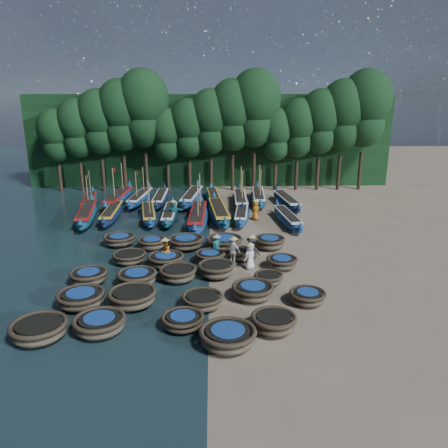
{
  "coord_description": "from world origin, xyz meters",
  "views": [
    {
      "loc": [
        0.22,
        -26.39,
        10.06
      ],
      "look_at": [
        1.02,
        2.82,
        1.3
      ],
      "focal_mm": 35.0,
      "sensor_mm": 36.0,
      "label": 1
    }
  ],
  "objects_px": {
    "long_boat_2": "(112,213)",
    "coracle_3": "(228,337)",
    "long_boat_15": "(240,200)",
    "long_boat_14": "(214,197)",
    "coracle_2": "(183,321)",
    "coracle_16": "(166,260)",
    "long_boat_5": "(198,217)",
    "long_boat_12": "(160,198)",
    "long_boat_17": "(286,201)",
    "coracle_6": "(132,297)",
    "long_boat_13": "(192,197)",
    "coracle_10": "(89,276)",
    "fisherman_0": "(250,255)",
    "coracle_21": "(152,243)",
    "coracle_20": "(119,240)",
    "coracle_24": "(270,242)",
    "fisherman_4": "(233,250)",
    "coracle_18": "(244,254)",
    "coracle_5": "(81,298)",
    "long_boat_10": "(119,198)",
    "long_boat_16": "(258,197)",
    "coracle_0": "(39,330)",
    "coracle_13": "(216,269)",
    "long_boat_9": "(89,202)",
    "fisherman_6": "(256,210)",
    "fisherman_5": "(173,211)",
    "coracle_14": "(269,278)",
    "long_boat_7": "(242,214)",
    "coracle_23": "(224,242)",
    "coracle_1": "(100,324)",
    "coracle_19": "(282,262)",
    "long_boat_6": "(219,212)",
    "coracle_4": "(274,322)",
    "coracle_8": "(253,291)",
    "coracle_9": "(307,297)",
    "coracle_17": "(210,257)",
    "long_boat_1": "(87,214)",
    "fisherman_2": "(165,251)",
    "long_boat_8": "(287,218)",
    "coracle_11": "(137,278)",
    "coracle_7": "(202,300)",
    "coracle_12": "(178,273)"
  },
  "relations": [
    {
      "from": "coracle_7",
      "to": "coracle_18",
      "type": "distance_m",
      "value": 6.9
    },
    {
      "from": "long_boat_16",
      "to": "long_boat_10",
      "type": "bearing_deg",
      "value": -174.69
    },
    {
      "from": "long_boat_1",
      "to": "fisherman_5",
      "type": "xyz_separation_m",
      "value": [
        7.16,
        -0.54,
        0.34
      ]
    },
    {
      "from": "coracle_6",
      "to": "long_boat_14",
      "type": "xyz_separation_m",
      "value": [
        4.08,
        21.31,
        0.03
      ]
    },
    {
      "from": "coracle_0",
      "to": "coracle_12",
      "type": "xyz_separation_m",
      "value": [
        5.45,
        5.93,
        -0.02
      ]
    },
    {
      "from": "coracle_10",
      "to": "fisherman_0",
      "type": "bearing_deg",
      "value": 11.25
    },
    {
      "from": "coracle_6",
      "to": "long_boat_13",
      "type": "relative_size",
      "value": 0.28
    },
    {
      "from": "coracle_20",
      "to": "coracle_24",
      "type": "distance_m",
      "value": 10.3
    },
    {
      "from": "long_boat_12",
      "to": "long_boat_17",
      "type": "distance_m",
      "value": 11.85
    },
    {
      "from": "long_boat_15",
      "to": "long_boat_14",
      "type": "bearing_deg",
      "value": 150.33
    },
    {
      "from": "long_boat_1",
      "to": "long_boat_8",
      "type": "distance_m",
      "value": 16.38
    },
    {
      "from": "fisherman_5",
      "to": "long_boat_16",
      "type": "bearing_deg",
      "value": -150.48
    },
    {
      "from": "coracle_4",
      "to": "coracle_13",
      "type": "xyz_separation_m",
      "value": [
        -2.45,
        6.05,
        0.01
      ]
    },
    {
      "from": "coracle_2",
      "to": "coracle_16",
      "type": "height_order",
      "value": "coracle_16"
    },
    {
      "from": "long_boat_14",
      "to": "fisherman_0",
      "type": "height_order",
      "value": "fisherman_0"
    },
    {
      "from": "coracle_13",
      "to": "long_boat_9",
      "type": "bearing_deg",
      "value": 125.14
    },
    {
      "from": "long_boat_12",
      "to": "fisherman_4",
      "type": "xyz_separation_m",
      "value": [
        6.18,
        -15.6,
        0.41
      ]
    },
    {
      "from": "coracle_11",
      "to": "long_boat_8",
      "type": "height_order",
      "value": "long_boat_8"
    },
    {
      "from": "coracle_9",
      "to": "long_boat_15",
      "type": "xyz_separation_m",
      "value": [
        -2.09,
        19.84,
        0.17
      ]
    },
    {
      "from": "coracle_5",
      "to": "coracle_18",
      "type": "xyz_separation_m",
      "value": [
        8.41,
        6.15,
        -0.08
      ]
    },
    {
      "from": "coracle_4",
      "to": "coracle_8",
      "type": "distance_m",
      "value": 3.32
    },
    {
      "from": "coracle_24",
      "to": "coracle_20",
      "type": "bearing_deg",
      "value": 174.53
    },
    {
      "from": "coracle_0",
      "to": "long_boat_2",
      "type": "height_order",
      "value": "long_boat_2"
    },
    {
      "from": "coracle_21",
      "to": "coracle_6",
      "type": "bearing_deg",
      "value": -89.19
    },
    {
      "from": "fisherman_5",
      "to": "coracle_6",
      "type": "bearing_deg",
      "value": 76.25
    },
    {
      "from": "coracle_9",
      "to": "coracle_11",
      "type": "relative_size",
      "value": 0.78
    },
    {
      "from": "coracle_10",
      "to": "coracle_18",
      "type": "relative_size",
      "value": 1.09
    },
    {
      "from": "long_boat_5",
      "to": "long_boat_14",
      "type": "height_order",
      "value": "long_boat_5"
    },
    {
      "from": "coracle_21",
      "to": "coracle_1",
      "type": "bearing_deg",
      "value": -94.62
    },
    {
      "from": "coracle_21",
      "to": "long_boat_2",
      "type": "height_order",
      "value": "long_boat_2"
    },
    {
      "from": "long_boat_6",
      "to": "fisherman_6",
      "type": "distance_m",
      "value": 3.06
    },
    {
      "from": "coracle_3",
      "to": "coracle_6",
      "type": "distance_m",
      "value": 5.91
    },
    {
      "from": "long_boat_10",
      "to": "coracle_4",
      "type": "bearing_deg",
      "value": -59.97
    },
    {
      "from": "coracle_23",
      "to": "coracle_1",
      "type": "bearing_deg",
      "value": -118.42
    },
    {
      "from": "long_boat_2",
      "to": "long_boat_10",
      "type": "relative_size",
      "value": 0.87
    },
    {
      "from": "long_boat_16",
      "to": "fisherman_0",
      "type": "xyz_separation_m",
      "value": [
        -2.21,
        -16.49,
        0.31
      ]
    },
    {
      "from": "coracle_18",
      "to": "coracle_5",
      "type": "bearing_deg",
      "value": -143.83
    },
    {
      "from": "coracle_14",
      "to": "long_boat_7",
      "type": "relative_size",
      "value": 0.24
    },
    {
      "from": "long_boat_2",
      "to": "coracle_3",
      "type": "bearing_deg",
      "value": -67.43
    },
    {
      "from": "coracle_20",
      "to": "fisherman_4",
      "type": "distance_m",
      "value": 8.57
    },
    {
      "from": "coracle_1",
      "to": "coracle_3",
      "type": "xyz_separation_m",
      "value": [
        5.55,
        -1.23,
        0.02
      ]
    },
    {
      "from": "fisherman_0",
      "to": "fisherman_6",
      "type": "relative_size",
      "value": 0.96
    },
    {
      "from": "long_boat_16",
      "to": "fisherman_2",
      "type": "bearing_deg",
      "value": -111.65
    },
    {
      "from": "coracle_19",
      "to": "long_boat_9",
      "type": "bearing_deg",
      "value": 135.41
    },
    {
      "from": "coracle_17",
      "to": "long_boat_1",
      "type": "relative_size",
      "value": 0.23
    },
    {
      "from": "long_boat_6",
      "to": "long_boat_17",
      "type": "height_order",
      "value": "long_boat_6"
    },
    {
      "from": "coracle_9",
      "to": "coracle_18",
      "type": "xyz_separation_m",
      "value": [
        -2.74,
        6.16,
        -0.02
      ]
    },
    {
      "from": "coracle_10",
      "to": "long_boat_14",
      "type": "bearing_deg",
      "value": 69.47
    },
    {
      "from": "coracle_12",
      "to": "coracle_19",
      "type": "bearing_deg",
      "value": 14.68
    },
    {
      "from": "fisherman_6",
      "to": "fisherman_4",
      "type": "bearing_deg",
      "value": 124.05
    }
  ]
}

